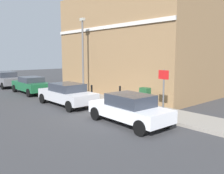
{
  "coord_description": "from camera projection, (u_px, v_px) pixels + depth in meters",
  "views": [
    {
      "loc": [
        -8.01,
        -9.5,
        3.16
      ],
      "look_at": [
        1.47,
        1.28,
        1.2
      ],
      "focal_mm": 37.83,
      "sensor_mm": 36.0,
      "label": 1
    }
  ],
  "objects": [
    {
      "name": "car_grey",
      "position": [
        6.0,
        79.0,
        23.41
      ],
      "size": [
        1.94,
        4.39,
        1.5
      ],
      "rotation": [
        0.0,
        0.0,
        1.58
      ],
      "color": "slate",
      "rests_on": "ground"
    },
    {
      "name": "lamppost",
      "position": [
        83.0,
        53.0,
        17.8
      ],
      "size": [
        0.2,
        0.44,
        5.72
      ],
      "color": "#59595B",
      "rests_on": "sidewalk"
    },
    {
      "name": "ground",
      "position": [
        107.0,
        114.0,
        12.74
      ],
      "size": [
        80.0,
        80.0,
        0.0
      ],
      "primitive_type": "plane",
      "color": "#38383A"
    },
    {
      "name": "car_silver",
      "position": [
        67.0,
        94.0,
        14.77
      ],
      "size": [
        1.93,
        4.4,
        1.4
      ],
      "rotation": [
        0.0,
        0.0,
        1.58
      ],
      "color": "#B7B7BC",
      "rests_on": "ground"
    },
    {
      "name": "bollard_near_cabinet",
      "position": [
        120.0,
        93.0,
        15.24
      ],
      "size": [
        0.14,
        0.14,
        1.04
      ],
      "color": "black",
      "rests_on": "sidewalk"
    },
    {
      "name": "street_sign",
      "position": [
        164.0,
        86.0,
        11.55
      ],
      "size": [
        0.08,
        0.6,
        2.3
      ],
      "color": "#59595B",
      "rests_on": "sidewalk"
    },
    {
      "name": "car_white",
      "position": [
        129.0,
        108.0,
        10.78
      ],
      "size": [
        1.91,
        4.13,
        1.4
      ],
      "rotation": [
        0.0,
        0.0,
        1.54
      ],
      "color": "silver",
      "rests_on": "ground"
    },
    {
      "name": "utility_cabinet",
      "position": [
        145.0,
        98.0,
        13.54
      ],
      "size": [
        0.46,
        0.61,
        1.15
      ],
      "color": "#1E4C28",
      "rests_on": "sidewalk"
    },
    {
      "name": "car_green",
      "position": [
        31.0,
        85.0,
        19.37
      ],
      "size": [
        1.86,
        4.23,
        1.38
      ],
      "rotation": [
        0.0,
        0.0,
        1.56
      ],
      "color": "#195933",
      "rests_on": "ground"
    },
    {
      "name": "bollard_far_kerb",
      "position": [
        92.0,
        92.0,
        15.7
      ],
      "size": [
        0.14,
        0.14,
        1.04
      ],
      "color": "black",
      "rests_on": "sidewalk"
    },
    {
      "name": "sidewalk",
      "position": [
        78.0,
        94.0,
        18.56
      ],
      "size": [
        2.23,
        30.0,
        0.15
      ],
      "primitive_type": "cube",
      "color": "gray",
      "rests_on": "ground"
    },
    {
      "name": "corner_building",
      "position": [
        135.0,
        45.0,
        19.63
      ],
      "size": [
        6.86,
        12.4,
        8.01
      ],
      "color": "olive",
      "rests_on": "ground"
    }
  ]
}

